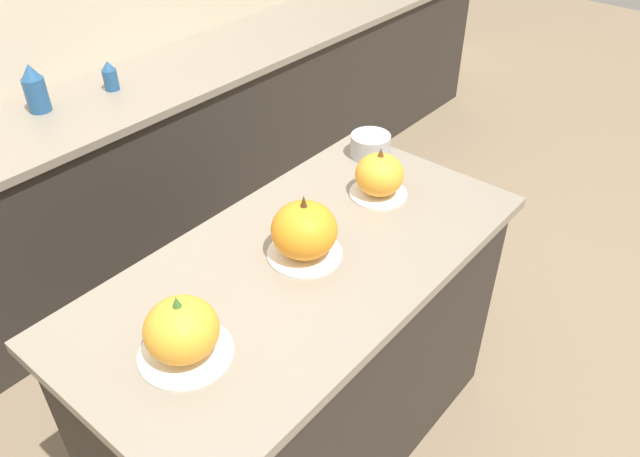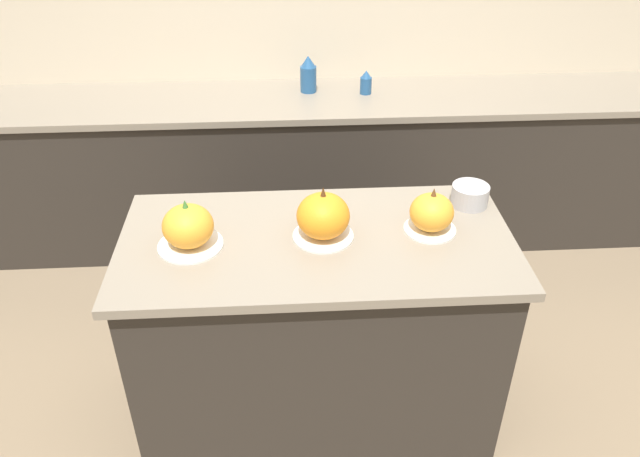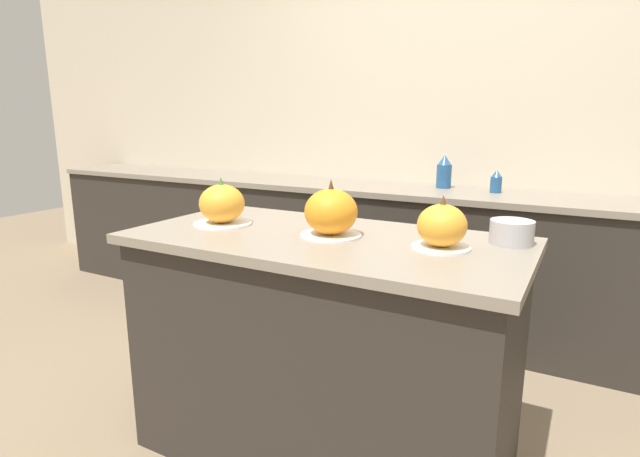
{
  "view_description": "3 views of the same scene",
  "coord_description": "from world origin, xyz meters",
  "px_view_note": "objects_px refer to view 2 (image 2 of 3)",
  "views": [
    {
      "loc": [
        -1.03,
        -0.92,
        2.04
      ],
      "look_at": [
        0.04,
        -0.04,
        1.0
      ],
      "focal_mm": 35.0,
      "sensor_mm": 36.0,
      "label": 1
    },
    {
      "loc": [
        -0.1,
        -1.85,
        2.15
      ],
      "look_at": [
        0.01,
        -0.04,
        0.96
      ],
      "focal_mm": 35.0,
      "sensor_mm": 36.0,
      "label": 2
    },
    {
      "loc": [
        0.83,
        -1.54,
        1.31
      ],
      "look_at": [
        -0.02,
        0.0,
        0.91
      ],
      "focal_mm": 28.0,
      "sensor_mm": 36.0,
      "label": 3
    }
  ],
  "objects_px": {
    "pumpkin_cake_center": "(323,217)",
    "bottle_short": "(366,83)",
    "bottle_tall": "(308,75)",
    "mixing_bowl": "(470,195)",
    "pumpkin_cake_left": "(188,227)",
    "pumpkin_cake_right": "(432,213)"
  },
  "relations": [
    {
      "from": "pumpkin_cake_center",
      "to": "bottle_short",
      "type": "xyz_separation_m",
      "value": [
        0.33,
        1.4,
        -0.02
      ]
    },
    {
      "from": "bottle_tall",
      "to": "bottle_short",
      "type": "bearing_deg",
      "value": -9.34
    },
    {
      "from": "pumpkin_cake_center",
      "to": "mixing_bowl",
      "type": "bearing_deg",
      "value": 18.28
    },
    {
      "from": "pumpkin_cake_left",
      "to": "pumpkin_cake_right",
      "type": "distance_m",
      "value": 0.87
    },
    {
      "from": "pumpkin_cake_center",
      "to": "mixing_bowl",
      "type": "distance_m",
      "value": 0.62
    },
    {
      "from": "pumpkin_cake_right",
      "to": "bottle_tall",
      "type": "relative_size",
      "value": 0.95
    },
    {
      "from": "pumpkin_cake_right",
      "to": "bottle_tall",
      "type": "height_order",
      "value": "bottle_tall"
    },
    {
      "from": "pumpkin_cake_left",
      "to": "bottle_short",
      "type": "bearing_deg",
      "value": 60.81
    },
    {
      "from": "bottle_short",
      "to": "mixing_bowl",
      "type": "relative_size",
      "value": 0.9
    },
    {
      "from": "bottle_short",
      "to": "mixing_bowl",
      "type": "bearing_deg",
      "value": -77.91
    },
    {
      "from": "bottle_short",
      "to": "mixing_bowl",
      "type": "height_order",
      "value": "bottle_short"
    },
    {
      "from": "pumpkin_cake_right",
      "to": "bottle_tall",
      "type": "bearing_deg",
      "value": 104.87
    },
    {
      "from": "pumpkin_cake_center",
      "to": "pumpkin_cake_left",
      "type": "bearing_deg",
      "value": -176.45
    },
    {
      "from": "pumpkin_cake_left",
      "to": "pumpkin_cake_right",
      "type": "bearing_deg",
      "value": 3.22
    },
    {
      "from": "pumpkin_cake_right",
      "to": "bottle_short",
      "type": "xyz_separation_m",
      "value": [
        -0.07,
        1.38,
        -0.01
      ]
    },
    {
      "from": "pumpkin_cake_center",
      "to": "bottle_tall",
      "type": "bearing_deg",
      "value": 89.45
    },
    {
      "from": "mixing_bowl",
      "to": "pumpkin_cake_center",
      "type": "bearing_deg",
      "value": -161.72
    },
    {
      "from": "bottle_short",
      "to": "bottle_tall",
      "type": "bearing_deg",
      "value": 170.66
    },
    {
      "from": "pumpkin_cake_right",
      "to": "bottle_tall",
      "type": "xyz_separation_m",
      "value": [
        -0.38,
        1.43,
        0.02
      ]
    },
    {
      "from": "mixing_bowl",
      "to": "bottle_tall",
      "type": "bearing_deg",
      "value": 114.43
    },
    {
      "from": "bottle_short",
      "to": "pumpkin_cake_right",
      "type": "bearing_deg",
      "value": -87.2
    },
    {
      "from": "pumpkin_cake_center",
      "to": "pumpkin_cake_right",
      "type": "relative_size",
      "value": 1.15
    }
  ]
}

